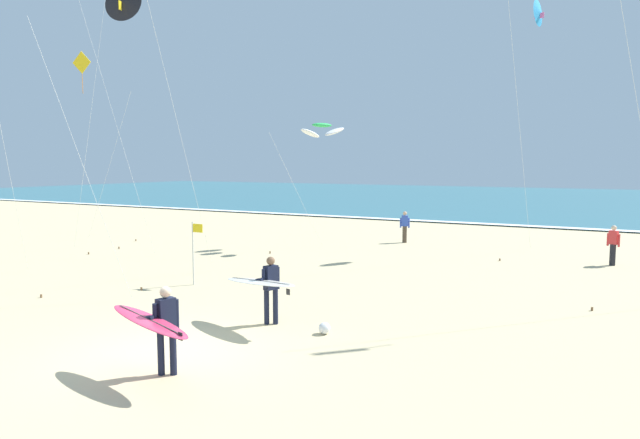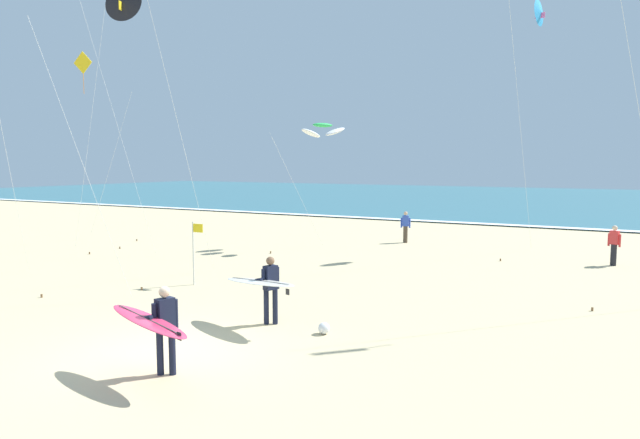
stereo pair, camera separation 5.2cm
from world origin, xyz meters
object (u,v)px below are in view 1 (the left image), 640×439
Objects in this scene: kite_delta_charcoal_high at (122,3)px; beach_ball at (324,328)px; kite_delta_cobalt_close at (539,14)px; bystander_red_top at (613,245)px; lifeguard_flag at (194,247)px; surfer_trailing at (158,323)px; kite_diamond_golden_low at (84,70)px; bystander_blue_top at (405,227)px; surfer_lead at (265,284)px; kite_arc_emerald_mid at (322,130)px.

beach_ball is at bearing -0.78° from kite_delta_charcoal_high.
kite_delta_cobalt_close is 7.11× the size of bystander_red_top.
surfer_trailing is at bearing -53.43° from lifeguard_flag.
kite_diamond_golden_low reaches higher than bystander_red_top.
kite_delta_cobalt_close is 18.36m from lifeguard_flag.
bystander_blue_top is at bearing 23.67° from kite_diamond_golden_low.
lifeguard_flag is (-4.67, 2.76, 0.21)m from surfer_lead.
kite_arc_emerald_mid is 13.29m from bystander_red_top.
lifeguard_flag is at bearing 157.02° from beach_ball.
surfer_trailing is at bearing -83.45° from bystander_blue_top.
kite_delta_charcoal_high is 7.60m from lifeguard_flag.
surfer_lead is 1.61× the size of bystander_blue_top.
surfer_trailing is at bearing -112.75° from bystander_red_top.
kite_diamond_golden_low is (-12.26, -3.30, 3.26)m from kite_arc_emerald_mid.
kite_delta_charcoal_high is 0.92× the size of kite_diamond_golden_low.
kite_delta_cobalt_close reaches higher than bystander_blue_top.
kite_delta_charcoal_high is at bearing -100.15° from bystander_blue_top.
bystander_red_top is at bearing -37.34° from kite_delta_cobalt_close.
beach_ball is at bearing -98.23° from kite_delta_cobalt_close.
kite_delta_cobalt_close is at bearing 81.77° from beach_ball.
beach_ball is (6.28, -2.67, -1.13)m from lifeguard_flag.
bystander_blue_top is at bearing 48.74° from kite_arc_emerald_mid.
lifeguard_flag is at bearing 149.40° from surfer_lead.
kite_delta_cobalt_close is (21.18, 7.13, 1.82)m from kite_diamond_golden_low.
beach_ball is (18.88, -8.79, -8.68)m from kite_diamond_golden_low.
kite_delta_charcoal_high is 18.21m from kite_delta_cobalt_close.
kite_delta_cobalt_close reaches higher than surfer_lead.
kite_delta_cobalt_close is at bearing 76.25° from surfer_lead.
surfer_trailing is 18.59m from bystander_red_top.
kite_delta_charcoal_high is at bearing 141.62° from surfer_trailing.
beach_ball is (-5.74, -13.30, -0.67)m from bystander_red_top.
kite_delta_charcoal_high is at bearing -132.62° from bystander_red_top.
bystander_red_top is (7.35, 13.39, -0.24)m from surfer_lead.
kite_diamond_golden_low reaches higher than lifeguard_flag.
kite_delta_cobalt_close is 7.11× the size of bystander_blue_top.
kite_delta_charcoal_high reaches higher than bystander_blue_top.
lifeguard_flag is at bearing 86.95° from kite_delta_charcoal_high.
bystander_red_top is (7.19, 17.14, -0.23)m from surfer_trailing.
kite_arc_emerald_mid reaches higher than bystander_blue_top.
kite_diamond_golden_low is at bearing -169.61° from bystander_red_top.
kite_delta_cobalt_close reaches higher than bystander_red_top.
bystander_blue_top is at bearing 167.11° from bystander_red_top.
kite_delta_charcoal_high is at bearing 177.82° from surfer_lead.
kite_delta_cobalt_close is 19.21m from beach_ball.
surfer_trailing is 4.21m from beach_ball.
kite_delta_charcoal_high reaches higher than surfer_trailing.
kite_arc_emerald_mid is (-5.01, 12.18, 4.51)m from surfer_lead.
surfer_lead is at bearing -82.47° from bystander_blue_top.
kite_diamond_golden_low is at bearing 144.06° from surfer_trailing.
bystander_red_top is 16.05m from lifeguard_flag.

